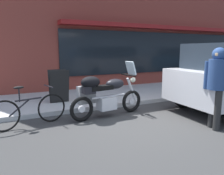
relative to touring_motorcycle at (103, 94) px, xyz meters
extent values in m
plane|color=#353535|center=(0.53, -0.73, -0.59)|extent=(80.00, 80.00, 0.00)
cube|color=brown|center=(7.20, 3.66, 3.39)|extent=(21.35, 0.35, 7.97)
cube|color=black|center=(7.20, 3.45, 0.96)|extent=(14.94, 0.06, 1.80)
cube|color=maroon|center=(7.20, 3.23, 2.06)|extent=(14.94, 0.60, 0.16)
torus|color=black|center=(0.87, 0.07, -0.29)|extent=(0.61, 0.16, 0.60)
cylinder|color=silver|center=(0.87, 0.07, -0.29)|extent=(0.17, 0.08, 0.16)
torus|color=black|center=(-0.60, -0.11, -0.29)|extent=(0.61, 0.16, 0.60)
cylinder|color=silver|center=(-0.60, -0.11, -0.29)|extent=(0.17, 0.08, 0.16)
cube|color=silver|center=(0.09, -0.02, -0.24)|extent=(0.47, 0.35, 0.32)
cylinder|color=silver|center=(0.14, -0.02, -0.07)|extent=(0.97, 0.18, 0.06)
ellipsoid|color=black|center=(0.34, 0.01, 0.23)|extent=(0.55, 0.34, 0.26)
cube|color=black|center=(-0.08, -0.04, 0.17)|extent=(0.63, 0.31, 0.11)
cube|color=black|center=(-0.41, -0.09, 0.15)|extent=(0.31, 0.25, 0.18)
cylinder|color=silver|center=(0.87, 0.07, 0.03)|extent=(0.35, 0.11, 0.67)
cylinder|color=black|center=(0.76, 0.06, 0.43)|extent=(0.11, 0.62, 0.04)
cube|color=silver|center=(0.84, 0.07, 0.61)|extent=(0.19, 0.34, 0.35)
sphere|color=#EAEACC|center=(0.91, 0.08, 0.29)|extent=(0.14, 0.14, 0.14)
cube|color=#9F9F9F|center=(-0.39, 0.16, -0.01)|extent=(0.46, 0.25, 0.44)
cube|color=black|center=(-0.39, 0.27, -0.01)|extent=(0.37, 0.06, 0.03)
ellipsoid|color=black|center=(-0.36, -0.08, 0.33)|extent=(0.52, 0.38, 0.28)
torus|color=black|center=(-1.23, 0.19, -0.26)|extent=(0.66, 0.19, 0.67)
torus|color=black|center=(-2.25, -0.04, -0.26)|extent=(0.66, 0.19, 0.67)
cylinder|color=black|center=(-1.74, 0.08, 0.02)|extent=(0.57, 0.16, 0.04)
cylinder|color=black|center=(-1.94, 0.03, -0.14)|extent=(0.44, 0.14, 0.33)
cylinder|color=black|center=(-1.92, 0.03, 0.14)|extent=(0.03, 0.03, 0.30)
ellipsoid|color=black|center=(-1.92, 0.03, 0.30)|extent=(0.24, 0.15, 0.06)
cylinder|color=black|center=(-1.28, 0.18, 0.26)|extent=(0.14, 0.47, 0.03)
cylinder|color=black|center=(2.58, -0.11, -0.26)|extent=(0.67, 0.25, 0.66)
cylinder|color=#252525|center=(1.75, -1.92, -0.16)|extent=(0.14, 0.14, 0.86)
cylinder|color=#252525|center=(1.82, -1.73, -0.16)|extent=(0.14, 0.14, 0.86)
cylinder|color=navy|center=(1.79, -1.82, 0.58)|extent=(0.47, 0.47, 0.63)
sphere|color=navy|center=(1.79, -1.82, 0.99)|extent=(0.28, 0.28, 0.28)
sphere|color=tan|center=(1.73, -1.84, 0.99)|extent=(0.17, 0.17, 0.17)
cylinder|color=navy|center=(1.72, -1.60, 0.55)|extent=(0.10, 0.10, 0.60)
cube|color=black|center=(-0.74, 1.46, 0.02)|extent=(0.55, 0.20, 0.97)
cube|color=black|center=(-0.74, 1.68, 0.02)|extent=(0.55, 0.20, 0.97)
camera|label=1|loc=(-2.18, -4.93, 1.09)|focal=35.42mm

